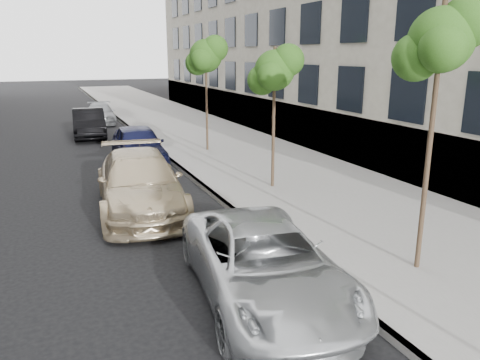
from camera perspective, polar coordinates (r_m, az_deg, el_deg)
ground at (r=7.52m, az=9.87°, el=-20.00°), size 160.00×160.00×0.00m
sidewalk at (r=30.42m, az=-7.88°, el=6.99°), size 6.40×72.00×0.14m
curb at (r=29.78m, az=-13.72°, el=6.53°), size 0.15×72.00×0.14m
tree_near at (r=9.41m, az=23.40°, el=15.29°), size 1.56×1.36×5.17m
tree_mid at (r=14.73m, az=4.33°, el=13.18°), size 1.61×1.41×4.47m
tree_far at (r=20.72m, az=-4.12°, el=14.87°), size 1.74×1.54×4.94m
minivan at (r=8.47m, az=2.96°, el=-10.10°), size 2.92×5.25×1.39m
suv at (r=13.43m, az=-12.12°, el=-0.31°), size 2.82×5.75×1.61m
sedan_blue at (r=19.07m, az=-12.30°, el=4.15°), size 2.06×4.68×1.57m
sedan_black at (r=26.21m, az=-17.94°, el=6.61°), size 1.87×4.63×1.50m
sedan_rear at (r=31.29m, az=-16.65°, el=7.75°), size 2.08×4.42×1.24m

